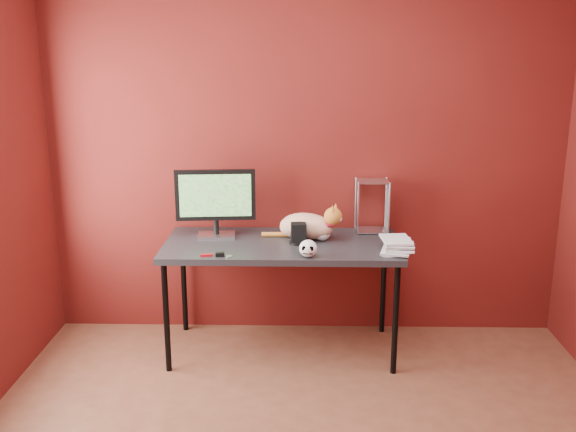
{
  "coord_description": "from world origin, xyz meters",
  "views": [
    {
      "loc": [
        -0.03,
        -2.55,
        1.97
      ],
      "look_at": [
        -0.11,
        1.15,
        0.98
      ],
      "focal_mm": 40.0,
      "sensor_mm": 36.0,
      "label": 1
    }
  ],
  "objects_px": {
    "book_stack": "(387,177)",
    "cat": "(307,226)",
    "desk": "(282,250)",
    "skull_mug": "(308,248)",
    "speaker": "(299,234)",
    "monitor": "(216,200)"
  },
  "relations": [
    {
      "from": "book_stack",
      "to": "cat",
      "type": "bearing_deg",
      "value": 151.91
    },
    {
      "from": "desk",
      "to": "book_stack",
      "type": "height_order",
      "value": "book_stack"
    },
    {
      "from": "skull_mug",
      "to": "book_stack",
      "type": "distance_m",
      "value": 0.63
    },
    {
      "from": "desk",
      "to": "skull_mug",
      "type": "relative_size",
      "value": 13.84
    },
    {
      "from": "cat",
      "to": "book_stack",
      "type": "distance_m",
      "value": 0.65
    },
    {
      "from": "cat",
      "to": "speaker",
      "type": "relative_size",
      "value": 3.91
    },
    {
      "from": "desk",
      "to": "cat",
      "type": "height_order",
      "value": "cat"
    },
    {
      "from": "monitor",
      "to": "desk",
      "type": "bearing_deg",
      "value": -20.34
    },
    {
      "from": "monitor",
      "to": "speaker",
      "type": "bearing_deg",
      "value": -19.43
    },
    {
      "from": "desk",
      "to": "cat",
      "type": "relative_size",
      "value": 2.88
    },
    {
      "from": "skull_mug",
      "to": "speaker",
      "type": "height_order",
      "value": "speaker"
    },
    {
      "from": "desk",
      "to": "monitor",
      "type": "bearing_deg",
      "value": 164.79
    },
    {
      "from": "speaker",
      "to": "cat",
      "type": "bearing_deg",
      "value": 58.84
    },
    {
      "from": "cat",
      "to": "book_stack",
      "type": "relative_size",
      "value": 0.56
    },
    {
      "from": "desk",
      "to": "speaker",
      "type": "relative_size",
      "value": 11.25
    },
    {
      "from": "skull_mug",
      "to": "book_stack",
      "type": "relative_size",
      "value": 0.12
    },
    {
      "from": "skull_mug",
      "to": "speaker",
      "type": "distance_m",
      "value": 0.28
    },
    {
      "from": "cat",
      "to": "book_stack",
      "type": "bearing_deg",
      "value": -4.52
    },
    {
      "from": "monitor",
      "to": "speaker",
      "type": "height_order",
      "value": "monitor"
    },
    {
      "from": "desk",
      "to": "book_stack",
      "type": "distance_m",
      "value": 0.83
    },
    {
      "from": "skull_mug",
      "to": "desk",
      "type": "bearing_deg",
      "value": 124.23
    },
    {
      "from": "speaker",
      "to": "book_stack",
      "type": "xyz_separation_m",
      "value": [
        0.52,
        -0.14,
        0.4
      ]
    }
  ]
}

